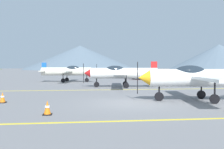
{
  "coord_description": "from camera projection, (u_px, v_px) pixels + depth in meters",
  "views": [
    {
      "loc": [
        -2.42,
        -12.92,
        2.0
      ],
      "look_at": [
        0.25,
        10.0,
        1.2
      ],
      "focal_mm": 39.02,
      "sensor_mm": 36.0,
      "label": 1
    }
  ],
  "objects": [
    {
      "name": "traffic_cone_front",
      "position": [
        3.0,
        98.0,
        13.23
      ],
      "size": [
        0.36,
        0.36,
        0.59
      ],
      "color": "black",
      "rests_on": "ground_plane"
    },
    {
      "name": "ground_plane",
      "position": [
        129.0,
        103.0,
        13.17
      ],
      "size": [
        400.0,
        400.0,
        0.0
      ],
      "primitive_type": "plane",
      "color": "slate"
    },
    {
      "name": "car_sedan",
      "position": [
        145.0,
        74.0,
        37.14
      ],
      "size": [
        4.66,
        3.33,
        1.62
      ],
      "color": "red",
      "rests_on": "ground_plane"
    },
    {
      "name": "airplane_far",
      "position": [
        69.0,
        71.0,
        30.46
      ],
      "size": [
        7.1,
        8.13,
        2.43
      ],
      "color": "silver",
      "rests_on": "ground_plane"
    },
    {
      "name": "apron_line_near",
      "position": [
        150.0,
        120.0,
        8.95
      ],
      "size": [
        80.0,
        0.16,
        0.01
      ],
      "primitive_type": "cube",
      "color": "yellow",
      "rests_on": "ground_plane"
    },
    {
      "name": "hill_centerright",
      "position": [
        219.0,
        57.0,
        131.79
      ],
      "size": [
        54.28,
        54.28,
        13.78
      ],
      "primitive_type": "cone",
      "color": "slate",
      "rests_on": "ground_plane"
    },
    {
      "name": "traffic_cone_side",
      "position": [
        47.0,
        108.0,
        9.96
      ],
      "size": [
        0.36,
        0.36,
        0.59
      ],
      "color": "black",
      "rests_on": "ground_plane"
    },
    {
      "name": "apron_line_far",
      "position": [
        113.0,
        90.0,
        20.48
      ],
      "size": [
        80.0,
        0.16,
        0.01
      ],
      "primitive_type": "cube",
      "color": "yellow",
      "rests_on": "ground_plane"
    },
    {
      "name": "airplane_mid",
      "position": [
        121.0,
        73.0,
        22.9
      ],
      "size": [
        7.09,
        8.14,
        2.43
      ],
      "color": "white",
      "rests_on": "ground_plane"
    },
    {
      "name": "airplane_near",
      "position": [
        200.0,
        77.0,
        13.83
      ],
      "size": [
        7.09,
        8.14,
        2.43
      ],
      "color": "white",
      "rests_on": "ground_plane"
    },
    {
      "name": "hill_centerleft",
      "position": [
        80.0,
        58.0,
        140.02
      ],
      "size": [
        64.54,
        64.54,
        13.8
      ],
      "primitive_type": "cone",
      "color": "slate",
      "rests_on": "ground_plane"
    }
  ]
}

